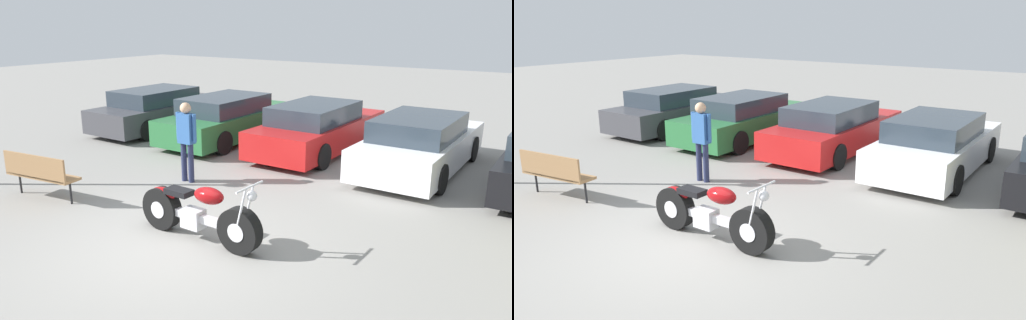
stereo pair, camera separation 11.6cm
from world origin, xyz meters
The scene contains 8 objects.
ground_plane centered at (0.00, 0.00, 0.00)m, with size 60.00×60.00×0.00m, color gray.
motorcycle centered at (0.15, 0.35, 0.42)m, with size 2.25×0.62×1.06m.
parked_car_dark_grey centered at (-6.05, 5.81, 0.60)m, with size 1.81×4.54×1.26m.
parked_car_green centered at (-3.42, 5.85, 0.60)m, with size 1.81×4.54×1.26m.
parked_car_red centered at (-0.80, 6.09, 0.60)m, with size 1.81×4.54×1.26m.
parked_car_white centered at (1.83, 5.91, 0.60)m, with size 1.81×4.54×1.26m.
park_bench centered at (-3.42, 0.03, 0.55)m, with size 1.58×0.60×0.89m.
person_standing centered at (-1.89, 2.40, 0.98)m, with size 0.52×0.22×1.66m.
Camera 1 is at (4.88, -4.97, 3.27)m, focal length 35.00 mm.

